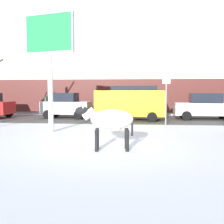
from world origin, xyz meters
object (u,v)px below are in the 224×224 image
at_px(cow_holstein, 110,120).
at_px(pedestrian_far_left, 101,105).
at_px(pedestrian_near_billboard, 98,105).
at_px(car_yellow_van, 130,102).
at_px(billboard, 49,41).
at_px(car_silver_hatchback, 66,105).
at_px(street_sign, 166,96).
at_px(pedestrian_by_cars, 47,104).
at_px(car_white_sedan, 205,107).

distance_m(cow_holstein, pedestrian_far_left, 12.67).
bearing_deg(pedestrian_near_billboard, car_yellow_van, -52.47).
bearing_deg(billboard, pedestrian_far_left, 82.55).
relative_size(billboard, car_yellow_van, 1.19).
bearing_deg(cow_holstein, car_silver_hatchback, 113.32).
xyz_separation_m(cow_holstein, street_sign, (2.54, 6.21, 0.67)).
xyz_separation_m(car_yellow_van, pedestrian_near_billboard, (-2.75, 3.58, -0.36)).
xyz_separation_m(car_silver_hatchback, pedestrian_by_cars, (-2.39, 2.58, -0.05)).
relative_size(cow_holstein, car_yellow_van, 0.41).
bearing_deg(car_white_sedan, cow_holstein, -119.98).
bearing_deg(car_yellow_van, pedestrian_by_cars, 153.34).
height_order(car_yellow_van, street_sign, street_sign).
height_order(billboard, car_yellow_van, billboard).
bearing_deg(street_sign, car_silver_hatchback, 151.41).
relative_size(pedestrian_by_cars, street_sign, 0.61).
height_order(cow_holstein, car_white_sedan, car_white_sedan).
bearing_deg(pedestrian_by_cars, car_silver_hatchback, -47.21).
xyz_separation_m(billboard, pedestrian_far_left, (1.18, 9.05, -3.43)).
bearing_deg(car_silver_hatchback, pedestrian_near_billboard, 52.26).
bearing_deg(car_yellow_van, cow_holstein, -93.01).
xyz_separation_m(billboard, car_white_sedan, (8.89, 6.39, -3.41)).
bearing_deg(street_sign, pedestrian_near_billboard, 127.47).
xyz_separation_m(pedestrian_near_billboard, pedestrian_by_cars, (-4.38, 0.00, 0.00)).
xyz_separation_m(car_white_sedan, pedestrian_by_cars, (-12.35, 2.66, -0.03)).
xyz_separation_m(billboard, pedestrian_near_billboard, (0.92, 9.05, -3.43)).
bearing_deg(car_white_sedan, pedestrian_by_cars, 167.82).
bearing_deg(car_silver_hatchback, car_white_sedan, -0.49).
xyz_separation_m(pedestrian_by_cars, pedestrian_far_left, (4.65, 0.00, 0.00)).
bearing_deg(billboard, car_silver_hatchback, 99.43).
bearing_deg(pedestrian_far_left, car_yellow_van, -55.20).
relative_size(car_yellow_van, pedestrian_far_left, 2.71).
bearing_deg(street_sign, pedestrian_far_left, 125.94).
bearing_deg(car_silver_hatchback, billboard, -80.57).
relative_size(car_silver_hatchback, pedestrian_near_billboard, 2.07).
distance_m(pedestrian_by_cars, pedestrian_far_left, 4.65).
relative_size(car_white_sedan, pedestrian_near_billboard, 2.47).
relative_size(cow_holstein, street_sign, 0.68).
bearing_deg(billboard, car_white_sedan, 35.71).
xyz_separation_m(cow_holstein, car_yellow_van, (0.47, 8.93, 0.24)).
distance_m(cow_holstein, billboard, 5.76).
distance_m(car_white_sedan, pedestrian_far_left, 8.15).
distance_m(car_white_sedan, pedestrian_near_billboard, 8.40).
xyz_separation_m(billboard, car_yellow_van, (3.68, 5.47, -3.07)).
bearing_deg(billboard, pedestrian_by_cars, 110.93).
height_order(car_silver_hatchback, pedestrian_near_billboard, car_silver_hatchback).
bearing_deg(billboard, street_sign, 25.59).
height_order(billboard, pedestrian_near_billboard, billboard).
height_order(cow_holstein, car_silver_hatchback, car_silver_hatchback).
height_order(pedestrian_near_billboard, pedestrian_far_left, same).
xyz_separation_m(cow_holstein, pedestrian_by_cars, (-6.67, 12.51, -0.12)).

